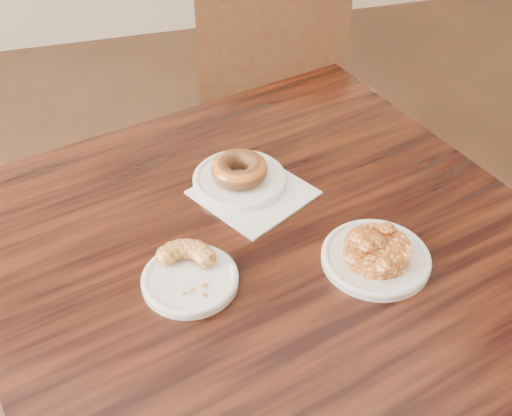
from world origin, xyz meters
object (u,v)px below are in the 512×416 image
object	(u,v)px
cafe_table	(270,380)
cruller_fragment	(189,270)
glazed_donut	(239,169)
apple_fritter	(378,248)
chair_far	(268,111)

from	to	relation	value
cafe_table	cruller_fragment	xyz separation A→B (m)	(-0.15, -0.04, 0.40)
cafe_table	glazed_donut	xyz separation A→B (m)	(-0.01, 0.18, 0.41)
cafe_table	glazed_donut	bearing A→B (deg)	78.41
glazed_donut	apple_fritter	size ratio (longest dim) A/B	0.73
cafe_table	apple_fritter	world-z (taller)	apple_fritter
cafe_table	glazed_donut	distance (m)	0.45
glazed_donut	cafe_table	bearing A→B (deg)	-86.33
glazed_donut	apple_fritter	bearing A→B (deg)	-56.82
apple_fritter	chair_far	bearing A→B (deg)	84.32
chair_far	cruller_fragment	xyz separation A→B (m)	(-0.39, -0.90, 0.33)
apple_fritter	cruller_fragment	size ratio (longest dim) A/B	1.22
chair_far	apple_fritter	size ratio (longest dim) A/B	6.31
cafe_table	chair_far	distance (m)	0.90
cafe_table	glazed_donut	size ratio (longest dim) A/B	8.87
cafe_table	cruller_fragment	world-z (taller)	cruller_fragment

